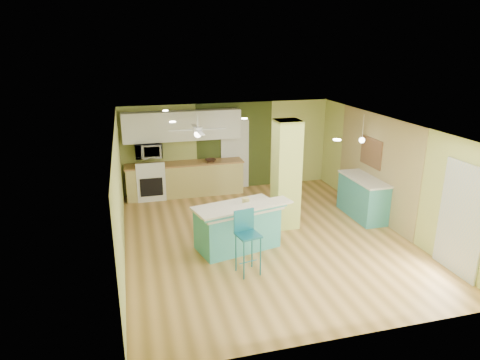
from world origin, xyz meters
name	(u,v)px	position (x,y,z in m)	size (l,w,h in m)	color
floor	(265,238)	(0.00, 0.00, -0.01)	(6.00, 7.00, 0.01)	olive
ceiling	(267,125)	(0.00, 0.00, 2.50)	(6.00, 7.00, 0.01)	white
wall_back	(228,146)	(0.00, 3.50, 1.25)	(6.00, 0.01, 2.50)	#BFC96B
wall_front	(346,263)	(0.00, -3.50, 1.25)	(6.00, 0.01, 2.50)	#BFC96B
wall_left	(119,196)	(-3.00, 0.00, 1.25)	(0.01, 7.00, 2.50)	#BFC96B
wall_right	(390,173)	(3.00, 0.00, 1.25)	(0.01, 7.00, 2.50)	#BFC96B
wood_panel	(375,166)	(2.99, 0.60, 1.25)	(0.02, 3.40, 2.50)	#998457
olive_accent	(235,146)	(0.20, 3.49, 1.25)	(2.20, 0.02, 2.50)	#3B471C
interior_door	(235,155)	(0.20, 3.46, 1.00)	(0.82, 0.05, 2.00)	white
french_door	(461,220)	(2.97, -2.30, 1.05)	(0.04, 1.08, 2.10)	silver
column	(286,175)	(0.65, 0.50, 1.25)	(0.55, 0.55, 2.50)	#BBC95D
kitchen_run	(185,179)	(-1.30, 3.20, 0.47)	(3.25, 0.63, 0.94)	tan
stove	(151,182)	(-2.25, 3.19, 0.46)	(0.76, 0.66, 1.08)	white
upper_cabinets	(182,126)	(-1.30, 3.32, 1.95)	(3.20, 0.34, 0.80)	white
microwave	(149,150)	(-2.25, 3.20, 1.35)	(0.70, 0.48, 0.39)	white
ceiling_fan	(198,130)	(-1.10, 2.00, 2.08)	(1.41, 1.41, 0.61)	white
pendant_lamp	(362,140)	(2.65, 0.75, 1.88)	(0.14, 0.14, 0.69)	white
wall_decor	(371,152)	(2.96, 0.80, 1.55)	(0.03, 0.90, 0.70)	brown
peninsula	(238,226)	(-0.70, -0.31, 0.49)	(2.04, 1.44, 1.05)	teal
bar_stool	(246,232)	(-0.79, -1.29, 0.81)	(0.47, 0.47, 1.21)	#1C6B81
side_counter	(363,197)	(2.70, 0.54, 0.50)	(0.65, 1.54, 0.99)	teal
fruit_bowl	(210,160)	(-0.59, 3.13, 0.98)	(0.30, 0.30, 0.07)	#372016
canister	(246,201)	(-0.51, -0.23, 0.99)	(0.15, 0.15, 0.16)	gold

